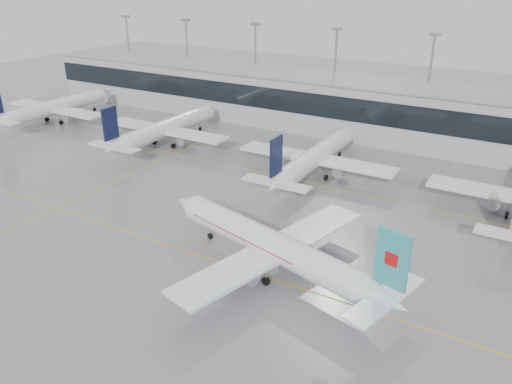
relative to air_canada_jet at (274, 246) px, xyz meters
The scene contains 12 objects.
ground 9.61m from the air_canada_jet, behind, with size 320.00×320.00×0.00m, color gray.
taxi_line_main 9.61m from the air_canada_jet, behind, with size 120.00×0.25×0.01m, color gold.
taxi_line_north 30.18m from the air_canada_jet, 106.95° to the left, with size 120.00×0.25×0.01m, color gold.
taxi_line_cross 41.23m from the air_canada_jet, 160.60° to the left, with size 0.25×60.00×0.01m, color gold.
terminal 61.30m from the air_canada_jet, 98.19° to the left, with size 180.00×15.00×12.00m, color #A5A5A9.
terminal_glass 53.93m from the air_canada_jet, 99.33° to the left, with size 180.00×0.20×5.00m, color black.
terminal_roof 61.84m from the air_canada_jet, 98.19° to the left, with size 182.00×16.00×0.40m, color gray.
light_masts 67.89m from the air_canada_jet, 97.46° to the left, with size 156.40×1.00×22.60m.
air_canada_jet is the anchor object (origin of this frame).
parked_jet_a 85.11m from the air_canada_jet, 157.67° to the left, with size 29.64×36.96×11.72m.
parked_jet_b 54.38m from the air_canada_jet, 143.52° to the left, with size 29.64×36.96×11.72m.
parked_jet_c 33.49m from the air_canada_jet, 105.11° to the left, with size 29.64×36.96×11.72m.
Camera 1 is at (33.69, -45.54, 34.81)m, focal length 35.00 mm.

